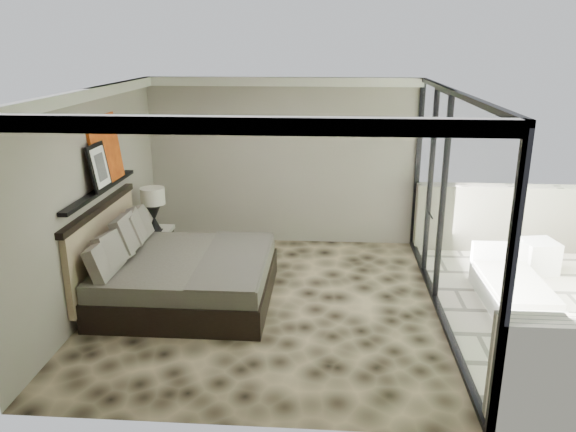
# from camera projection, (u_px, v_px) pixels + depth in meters

# --- Properties ---
(floor) EXTENTS (5.00, 5.00, 0.00)m
(floor) POSITION_uv_depth(u_px,v_px,m) (268.00, 304.00, 7.50)
(floor) COLOR black
(floor) RESTS_ON ground
(ceiling) EXTENTS (4.50, 5.00, 0.02)m
(ceiling) POSITION_uv_depth(u_px,v_px,m) (265.00, 91.00, 6.66)
(ceiling) COLOR silver
(ceiling) RESTS_ON back_wall
(back_wall) EXTENTS (4.50, 0.02, 2.80)m
(back_wall) POSITION_uv_depth(u_px,v_px,m) (282.00, 162.00, 9.45)
(back_wall) COLOR gray
(back_wall) RESTS_ON floor
(left_wall) EXTENTS (0.02, 5.00, 2.80)m
(left_wall) POSITION_uv_depth(u_px,v_px,m) (94.00, 200.00, 7.23)
(left_wall) COLOR gray
(left_wall) RESTS_ON floor
(glass_wall) EXTENTS (0.08, 5.00, 2.80)m
(glass_wall) POSITION_uv_depth(u_px,v_px,m) (447.00, 207.00, 6.92)
(glass_wall) COLOR white
(glass_wall) RESTS_ON floor
(terrace_slab) EXTENTS (3.00, 5.00, 0.12)m
(terrace_slab) POSITION_uv_depth(u_px,v_px,m) (556.00, 317.00, 7.26)
(terrace_slab) COLOR beige
(terrace_slab) RESTS_ON ground
(picture_ledge) EXTENTS (0.12, 2.20, 0.05)m
(picture_ledge) POSITION_uv_depth(u_px,v_px,m) (101.00, 190.00, 7.30)
(picture_ledge) COLOR black
(picture_ledge) RESTS_ON left_wall
(bed) EXTENTS (2.27, 2.19, 1.25)m
(bed) POSITION_uv_depth(u_px,v_px,m) (180.00, 274.00, 7.52)
(bed) COLOR black
(bed) RESTS_ON floor
(nightstand) EXTENTS (0.68, 0.68, 0.52)m
(nightstand) POSITION_uv_depth(u_px,v_px,m) (156.00, 245.00, 8.92)
(nightstand) COLOR black
(nightstand) RESTS_ON floor
(table_lamp) EXTENTS (0.37, 0.37, 0.68)m
(table_lamp) POSITION_uv_depth(u_px,v_px,m) (153.00, 203.00, 8.66)
(table_lamp) COLOR black
(table_lamp) RESTS_ON nightstand
(abstract_canvas) EXTENTS (0.13, 0.90, 0.90)m
(abstract_canvas) POSITION_uv_depth(u_px,v_px,m) (105.00, 150.00, 7.46)
(abstract_canvas) COLOR #9E4A0D
(abstract_canvas) RESTS_ON picture_ledge
(framed_print) EXTENTS (0.11, 0.50, 0.60)m
(framed_print) POSITION_uv_depth(u_px,v_px,m) (99.00, 167.00, 7.13)
(framed_print) COLOR black
(framed_print) RESTS_ON picture_ledge
(ottoman) EXTENTS (0.57, 0.57, 0.49)m
(ottoman) POSITION_uv_depth(u_px,v_px,m) (538.00, 256.00, 8.48)
(ottoman) COLOR white
(ottoman) RESTS_ON terrace_slab
(lounger) EXTENTS (0.80, 1.57, 0.61)m
(lounger) POSITION_uv_depth(u_px,v_px,m) (512.00, 289.00, 7.48)
(lounger) COLOR white
(lounger) RESTS_ON terrace_slab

